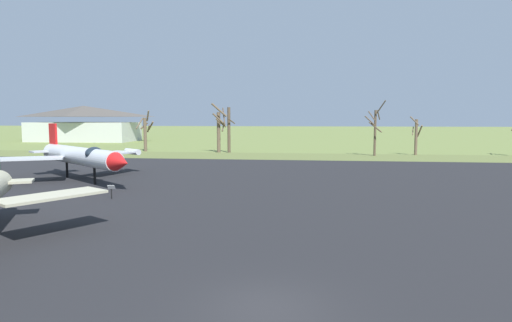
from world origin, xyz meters
TOP-DOWN VIEW (x-y plane):
  - ground_plane at (0.00, 0.00)m, footprint 600.00×600.00m
  - asphalt_apron at (0.00, 17.99)m, footprint 109.14×59.95m
  - grass_verge_strip at (0.00, 53.96)m, footprint 169.14×12.00m
  - jet_fighter_rear_center at (-20.19, 25.00)m, footprint 15.68×14.79m
  - info_placard_rear_center at (-13.20, 16.80)m, footprint 0.56×0.27m
  - bare_tree_far_left at (-28.33, 61.71)m, footprint 3.12×2.69m
  - bare_tree_left_of_center at (-14.61, 60.51)m, footprint 2.69×2.05m
  - bare_tree_center at (-12.90, 60.47)m, footprint 2.36×2.28m
  - bare_tree_right_of_center at (11.17, 56.50)m, footprint 3.20×3.19m
  - bare_tree_far_right at (18.00, 59.12)m, footprint 2.05×2.04m
  - visitor_building at (-56.95, 92.18)m, footprint 27.31×13.86m

SIDE VIEW (x-z plane):
  - ground_plane at x=0.00m, z-range 0.00..0.00m
  - asphalt_apron at x=0.00m, z-range 0.00..0.05m
  - grass_verge_strip at x=0.00m, z-range 0.00..0.06m
  - info_placard_rear_center at x=-13.20m, z-range 0.13..1.22m
  - jet_fighter_rear_center at x=-20.19m, z-range -0.26..5.16m
  - bare_tree_far_right at x=18.00m, z-range 0.03..6.31m
  - bare_tree_far_left at x=-28.33m, z-range -0.08..7.27m
  - bare_tree_center at x=-12.90m, z-range 0.19..8.01m
  - bare_tree_left_of_center at x=-14.61m, z-range -0.11..8.43m
  - bare_tree_right_of_center at x=11.17m, z-range -0.03..8.72m
  - visitor_building at x=-56.95m, z-range -0.07..9.04m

